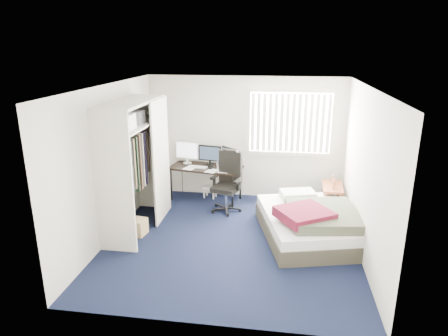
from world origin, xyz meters
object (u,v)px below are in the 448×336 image
Objects in this scene: nightstand at (332,189)px; bed at (310,222)px; desk at (206,165)px; office_chair at (228,187)px.

bed is at bearing -111.41° from nightstand.
desk is 1.30× the size of office_chair.
nightstand is 1.32m from bed.
desk is 2.53m from nightstand.
desk is at bearing 136.28° from office_chair.
desk is 0.75m from office_chair.
desk is at bearing 174.65° from nightstand.
office_chair is 0.53× the size of bed.
nightstand is 0.34× the size of bed.
bed is at bearing -35.71° from desk.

